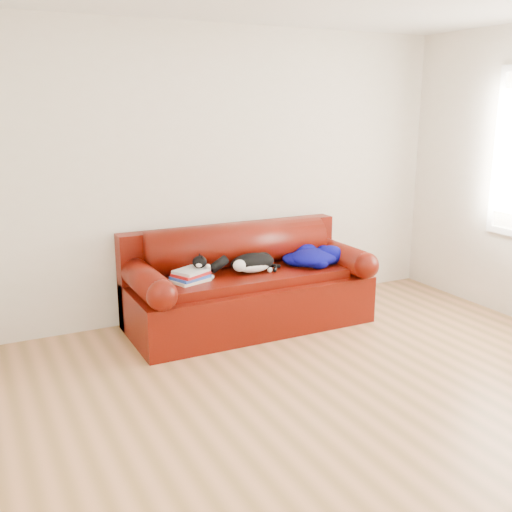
# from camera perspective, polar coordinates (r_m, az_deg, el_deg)

# --- Properties ---
(ground) EXTENTS (4.50, 4.50, 0.00)m
(ground) POSITION_cam_1_polar(r_m,az_deg,el_deg) (4.22, 8.79, -12.89)
(ground) COLOR olive
(ground) RESTS_ON ground
(room_shell) EXTENTS (4.52, 4.02, 2.61)m
(room_shell) POSITION_cam_1_polar(r_m,az_deg,el_deg) (3.86, 11.12, 10.31)
(room_shell) COLOR beige
(room_shell) RESTS_ON ground
(sofa_base) EXTENTS (2.10, 0.90, 0.50)m
(sofa_base) POSITION_cam_1_polar(r_m,az_deg,el_deg) (5.31, -0.70, -4.17)
(sofa_base) COLOR #370B02
(sofa_base) RESTS_ON ground
(sofa_back) EXTENTS (2.10, 1.01, 0.88)m
(sofa_back) POSITION_cam_1_polar(r_m,az_deg,el_deg) (5.43, -1.84, -0.39)
(sofa_back) COLOR #370B02
(sofa_back) RESTS_ON ground
(book_stack) EXTENTS (0.34, 0.30, 0.10)m
(book_stack) POSITION_cam_1_polar(r_m,az_deg,el_deg) (4.94, -6.26, -1.87)
(book_stack) COLOR beige
(book_stack) RESTS_ON sofa_base
(cat) EXTENTS (0.59, 0.29, 0.21)m
(cat) POSITION_cam_1_polar(r_m,az_deg,el_deg) (5.16, -0.34, -0.70)
(cat) COLOR black
(cat) RESTS_ON sofa_base
(blanket) EXTENTS (0.62, 0.50, 0.17)m
(blanket) POSITION_cam_1_polar(r_m,az_deg,el_deg) (5.45, 5.51, -0.04)
(blanket) COLOR #020246
(blanket) RESTS_ON sofa_base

